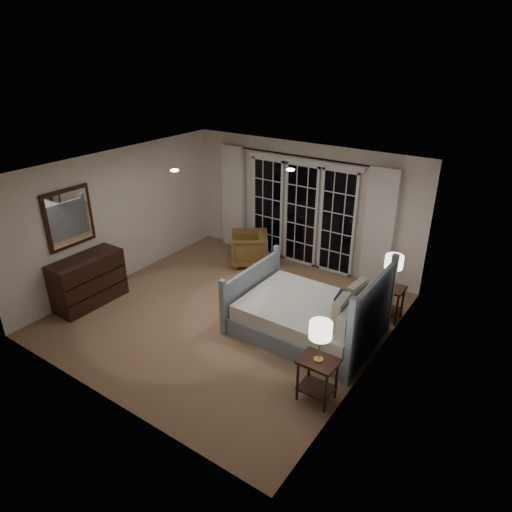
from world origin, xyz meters
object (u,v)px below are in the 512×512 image
Objects in this scene: lamp_left at (321,331)px; armchair at (249,248)px; nightstand_left at (317,374)px; lamp_right at (394,262)px; nightstand_right at (389,298)px; dresser at (88,281)px; bed at (310,316)px.

lamp_left is 0.74× the size of armchair.
lamp_right is (0.08, 2.39, 0.63)m from nightstand_left.
nightstand_right is at bearing 88.13° from nightstand_left.
lamp_left reaches higher than dresser.
bed is 3.89× the size of lamp_left.
bed reaches higher than armchair.
nightstand_right is at bearing 53.04° from bed.
armchair is at bearing 145.72° from bed.
lamp_right is 0.75× the size of armchair.
dresser is (-4.51, -2.49, 0.06)m from nightstand_right.
bed is 1.43m from nightstand_right.
lamp_left is 0.98× the size of lamp_right.
nightstand_left is 4.12m from armchair.
armchair reaches higher than nightstand_left.
lamp_right reaches higher than dresser.
nightstand_left reaches higher than nightstand_right.
nightstand_right is (0.86, 1.14, 0.07)m from bed.
lamp_left is at bearing -91.87° from nightstand_right.
lamp_left reaches higher than nightstand_left.
armchair is 0.60× the size of dresser.
bed is 2.73m from armchair.
lamp_left is 2.39m from lamp_right.
lamp_left reaches higher than nightstand_right.
lamp_left is at bearing -58.11° from bed.
nightstand_right is at bearing 28.93° from dresser.
bed reaches higher than lamp_left.
armchair is at bearing 64.22° from dresser.
nightstand_right is 2.48m from lamp_left.
armchair is at bearing 137.41° from lamp_left.
armchair is (-3.11, 0.40, -0.05)m from nightstand_right.
nightstand_left is 0.65m from lamp_left.
dresser is (-4.51, -2.49, -0.60)m from lamp_right.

